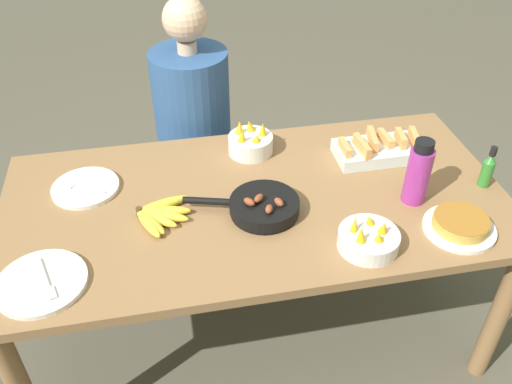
{
  "coord_description": "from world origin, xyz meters",
  "views": [
    {
      "loc": [
        -0.29,
        -1.45,
        1.89
      ],
      "look_at": [
        0.0,
        0.0,
        0.73
      ],
      "focal_mm": 38.0,
      "sensor_mm": 36.0,
      "label": 1
    }
  ],
  "objects": [
    {
      "name": "skillet",
      "position": [
        0.01,
        -0.08,
        0.73
      ],
      "size": [
        0.39,
        0.24,
        0.08
      ],
      "rotation": [
        0.0,
        0.0,
        2.87
      ],
      "color": "black",
      "rests_on": "dining_table"
    },
    {
      "name": "person_figure",
      "position": [
        -0.16,
        0.67,
        0.5
      ],
      "size": [
        0.37,
        0.37,
        1.2
      ],
      "color": "black",
      "rests_on": "ground_plane"
    },
    {
      "name": "fruit_bowl_citrus",
      "position": [
        0.04,
        0.3,
        0.75
      ],
      "size": [
        0.17,
        0.17,
        0.12
      ],
      "color": "silver",
      "rests_on": "dining_table"
    },
    {
      "name": "melon_tray",
      "position": [
        0.52,
        0.17,
        0.74
      ],
      "size": [
        0.34,
        0.17,
        0.09
      ],
      "color": "silver",
      "rests_on": "dining_table"
    },
    {
      "name": "banana_bunch",
      "position": [
        -0.34,
        -0.04,
        0.72
      ],
      "size": [
        0.2,
        0.21,
        0.04
      ],
      "color": "yellow",
      "rests_on": "dining_table"
    },
    {
      "name": "frittata_plate_center",
      "position": [
        0.62,
        -0.29,
        0.73
      ],
      "size": [
        0.23,
        0.23,
        0.05
      ],
      "color": "silver",
      "rests_on": "dining_table"
    },
    {
      "name": "hot_sauce_bottle",
      "position": [
        0.82,
        -0.08,
        0.77
      ],
      "size": [
        0.04,
        0.04,
        0.16
      ],
      "color": "#337F2D",
      "rests_on": "dining_table"
    },
    {
      "name": "fruit_bowl_mango",
      "position": [
        0.3,
        -0.3,
        0.74
      ],
      "size": [
        0.19,
        0.19,
        0.11
      ],
      "color": "silver",
      "rests_on": "dining_table"
    },
    {
      "name": "dining_table",
      "position": [
        0.0,
        0.0,
        0.62
      ],
      "size": [
        1.77,
        0.88,
        0.7
      ],
      "color": "olive",
      "rests_on": "ground_plane"
    },
    {
      "name": "empty_plate_near_front",
      "position": [
        -0.59,
        0.17,
        0.71
      ],
      "size": [
        0.24,
        0.24,
        0.02
      ],
      "color": "silver",
      "rests_on": "dining_table"
    },
    {
      "name": "water_bottle",
      "position": [
        0.54,
        -0.11,
        0.82
      ],
      "size": [
        0.08,
        0.08,
        0.24
      ],
      "color": "#992D89",
      "rests_on": "dining_table"
    },
    {
      "name": "empty_plate_far_left",
      "position": [
        -0.69,
        -0.27,
        0.71
      ],
      "size": [
        0.27,
        0.27,
        0.02
      ],
      "color": "silver",
      "rests_on": "dining_table"
    },
    {
      "name": "ground_plane",
      "position": [
        0.0,
        0.0,
        0.0
      ],
      "size": [
        14.0,
        14.0,
        0.0
      ],
      "primitive_type": "plane",
      "color": "#565142"
    }
  ]
}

